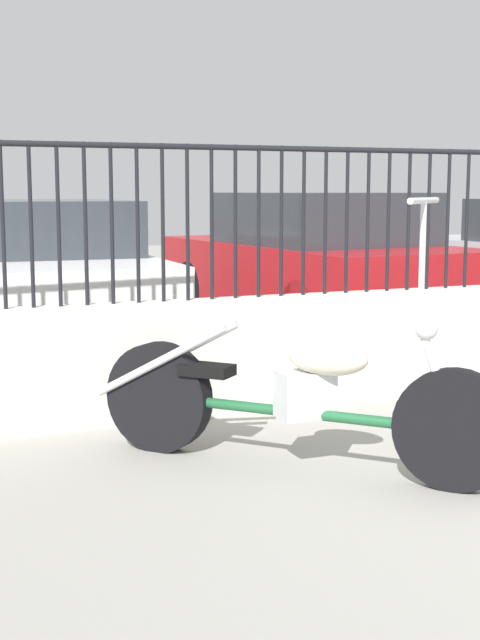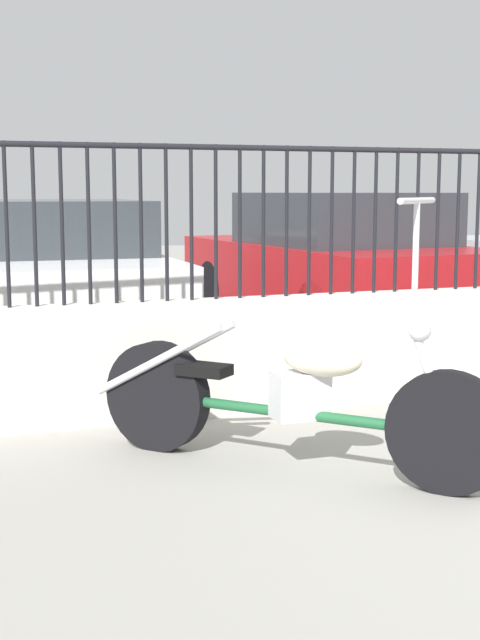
% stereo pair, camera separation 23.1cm
% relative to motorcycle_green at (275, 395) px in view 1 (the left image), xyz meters
% --- Properties ---
extents(motorcycle_green, '(1.66, 1.75, 1.41)m').
position_rel_motorcycle_green_xyz_m(motorcycle_green, '(0.00, 0.00, 0.00)').
color(motorcycle_green, black).
rests_on(motorcycle_green, ground_plane).
extents(car_white, '(2.00, 4.63, 1.35)m').
position_rel_motorcycle_green_xyz_m(car_white, '(-0.66, 4.25, 0.31)').
color(car_white, black).
rests_on(car_white, ground_plane).
extents(car_red, '(2.19, 4.13, 1.42)m').
position_rel_motorcycle_green_xyz_m(car_red, '(2.38, 4.29, 0.33)').
color(car_red, black).
rests_on(car_red, ground_plane).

